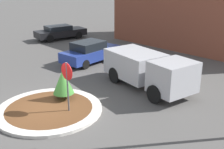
{
  "coord_description": "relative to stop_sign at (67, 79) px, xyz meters",
  "views": [
    {
      "loc": [
        10.02,
        -5.85,
        5.69
      ],
      "look_at": [
        1.06,
        2.87,
        1.28
      ],
      "focal_mm": 45.0,
      "sensor_mm": 36.0,
      "label": 1
    }
  ],
  "objects": [
    {
      "name": "ground_plane",
      "position": [
        -0.8,
        -0.49,
        -1.62
      ],
      "size": [
        120.0,
        120.0,
        0.0
      ],
      "primitive_type": "plane",
      "color": "#514F4C"
    },
    {
      "name": "traffic_island",
      "position": [
        -0.8,
        -0.49,
        -1.55
      ],
      "size": [
        4.68,
        4.68,
        0.13
      ],
      "color": "beige",
      "rests_on": "ground_plane"
    },
    {
      "name": "stop_sign",
      "position": [
        0.0,
        0.0,
        0.0
      ],
      "size": [
        0.75,
        0.07,
        2.32
      ],
      "color": "#4C4C51",
      "rests_on": "ground_plane"
    },
    {
      "name": "parked_sedan_blue",
      "position": [
        -5.23,
        5.63,
        -0.88
      ],
      "size": [
        2.14,
        4.44,
        1.49
      ],
      "rotation": [
        0.0,
        0.0,
        1.66
      ],
      "color": "navy",
      "rests_on": "ground_plane"
    },
    {
      "name": "parked_sedan_black",
      "position": [
        -12.99,
        8.45,
        -0.93
      ],
      "size": [
        2.52,
        4.93,
        1.3
      ],
      "rotation": [
        0.0,
        0.0,
        1.41
      ],
      "color": "black",
      "rests_on": "ground_plane"
    },
    {
      "name": "island_shrub",
      "position": [
        -1.18,
        0.57,
        -0.62
      ],
      "size": [
        0.99,
        0.99,
        1.44
      ],
      "color": "brown",
      "rests_on": "traffic_island"
    },
    {
      "name": "utility_truck",
      "position": [
        0.48,
        4.76,
        -0.54
      ],
      "size": [
        5.51,
        2.91,
        1.9
      ],
      "rotation": [
        0.0,
        0.0,
        -0.17
      ],
      "color": "#B2B2B7",
      "rests_on": "ground_plane"
    },
    {
      "name": "storefront_building",
      "position": [
        -2.82,
        15.31,
        1.49
      ],
      "size": [
        13.67,
        6.07,
        6.21
      ],
      "color": "brown",
      "rests_on": "ground_plane"
    }
  ]
}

